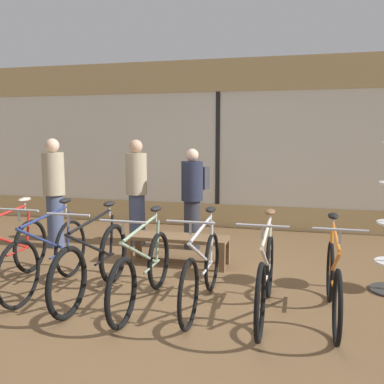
% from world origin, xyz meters
% --- Properties ---
extents(ground_plane, '(24.00, 24.00, 0.00)m').
position_xyz_m(ground_plane, '(0.00, 0.00, 0.00)').
color(ground_plane, brown).
extents(shop_back_wall, '(12.00, 0.08, 3.20)m').
position_xyz_m(shop_back_wall, '(0.00, 3.63, 1.64)').
color(shop_back_wall, tan).
rests_on(shop_back_wall, ground_plane).
extents(bicycle_far_left, '(0.46, 1.75, 1.03)m').
position_xyz_m(bicycle_far_left, '(-1.84, -0.23, 0.39)').
color(bicycle_far_left, black).
rests_on(bicycle_far_left, ground_plane).
extents(bicycle_left, '(0.46, 1.77, 1.05)m').
position_xyz_m(bicycle_left, '(-1.25, -0.24, 0.40)').
color(bicycle_left, black).
rests_on(bicycle_left, ground_plane).
extents(bicycle_center_left, '(0.46, 1.79, 1.05)m').
position_xyz_m(bicycle_center_left, '(-0.62, -0.33, 0.39)').
color(bicycle_center_left, black).
rests_on(bicycle_center_left, ground_plane).
extents(bicycle_center, '(0.46, 1.75, 1.02)m').
position_xyz_m(bicycle_center, '(-0.02, -0.39, 0.38)').
color(bicycle_center, black).
rests_on(bicycle_center, ground_plane).
extents(bicycle_center_right, '(0.46, 1.72, 1.02)m').
position_xyz_m(bicycle_center_right, '(0.60, -0.26, 0.39)').
color(bicycle_center_right, black).
rests_on(bicycle_center_right, ground_plane).
extents(bicycle_right, '(0.46, 1.76, 1.03)m').
position_xyz_m(bicycle_right, '(1.26, -0.32, 0.39)').
color(bicycle_right, black).
rests_on(bicycle_right, ground_plane).
extents(bicycle_far_right, '(0.46, 1.66, 1.01)m').
position_xyz_m(bicycle_far_right, '(1.91, -0.25, 0.38)').
color(bicycle_far_right, black).
rests_on(bicycle_far_right, ground_plane).
extents(display_bench, '(1.40, 0.44, 0.40)m').
position_xyz_m(display_bench, '(-0.06, 1.09, 0.33)').
color(display_bench, brown).
rests_on(display_bench, ground_plane).
extents(customer_near_rack, '(0.48, 0.48, 1.74)m').
position_xyz_m(customer_near_rack, '(-2.23, 1.49, 0.92)').
color(customer_near_rack, '#424C6B').
rests_on(customer_near_rack, ground_plane).
extents(customer_by_window, '(0.46, 0.56, 1.58)m').
position_xyz_m(customer_by_window, '(-0.07, 1.97, 0.85)').
color(customer_by_window, '#2D2D38').
rests_on(customer_by_window, ground_plane).
extents(customer_mid_floor, '(0.43, 0.43, 1.72)m').
position_xyz_m(customer_mid_floor, '(-1.01, 1.94, 0.91)').
color(customer_mid_floor, '#424C6B').
rests_on(customer_mid_floor, ground_plane).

